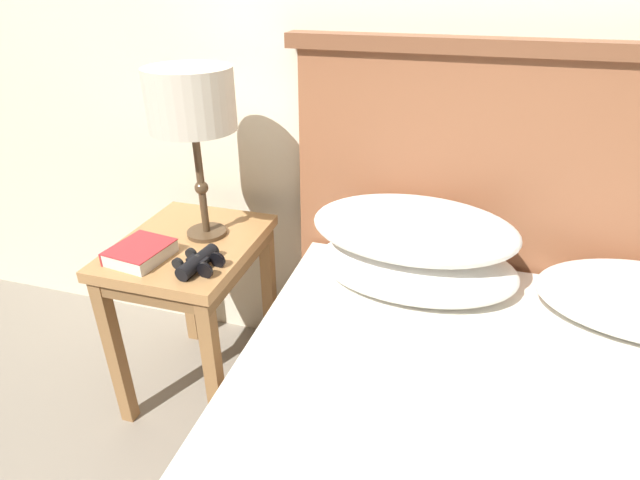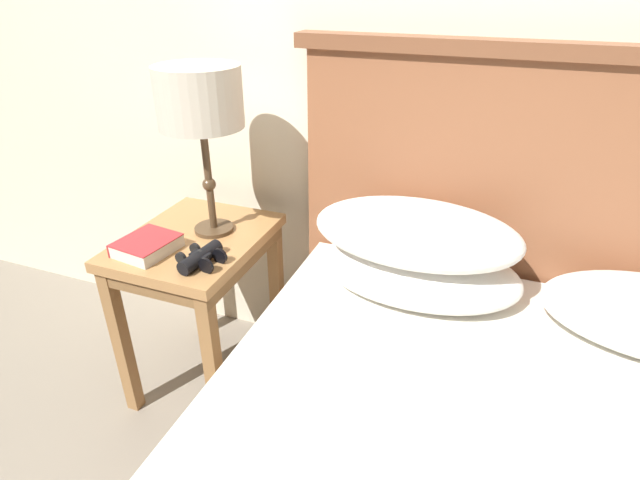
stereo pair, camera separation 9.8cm
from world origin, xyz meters
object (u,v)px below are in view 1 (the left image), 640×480
nightstand (191,266)px  book_on_nightstand (140,252)px  binoculars_pair (198,262)px  table_lamp (191,104)px

nightstand → book_on_nightstand: book_on_nightstand is taller
nightstand → binoculars_pair: bearing=-49.8°
nightstand → binoculars_pair: (0.12, -0.14, 0.12)m
table_lamp → book_on_nightstand: (-0.12, -0.20, -0.41)m
table_lamp → binoculars_pair: 0.46m
binoculars_pair → nightstand: bearing=130.2°
table_lamp → book_on_nightstand: 0.47m
table_lamp → nightstand: bearing=-124.4°
book_on_nightstand → binoculars_pair: bearing=-0.9°
book_on_nightstand → binoculars_pair: size_ratio=1.18×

